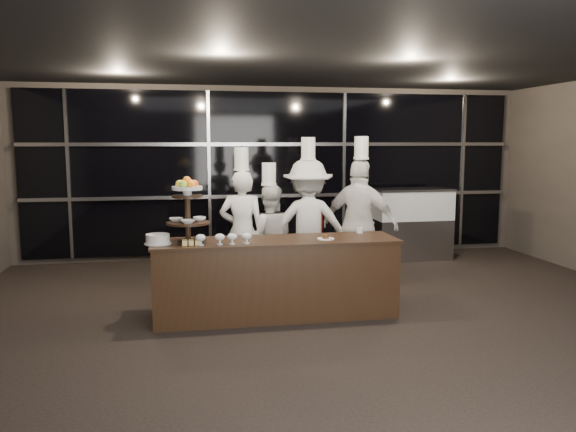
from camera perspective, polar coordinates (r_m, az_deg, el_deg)
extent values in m
plane|color=black|center=(5.49, 7.76, -14.39)|extent=(10.00, 10.00, 0.00)
plane|color=black|center=(5.18, 8.38, 18.09)|extent=(10.00, 10.00, 0.00)
plane|color=#473F38|center=(9.98, -1.11, 4.43)|extent=(9.00, 0.00, 9.00)
cube|color=black|center=(9.92, -1.05, 4.41)|extent=(8.60, 0.04, 2.80)
cube|color=#A5A5AA|center=(9.90, -1.00, 2.09)|extent=(8.60, 0.06, 0.06)
cube|color=#A5A5AA|center=(9.85, -1.01, 7.30)|extent=(8.60, 0.06, 0.06)
cube|color=#A5A5AA|center=(9.93, -21.41, 3.90)|extent=(0.05, 0.05, 2.80)
cube|color=#A5A5AA|center=(9.76, -8.01, 4.29)|extent=(0.05, 0.05, 2.80)
cube|color=#A5A5AA|center=(10.15, 5.69, 4.45)|extent=(0.05, 0.05, 2.80)
cube|color=#A5A5AA|center=(11.02, 17.29, 4.39)|extent=(0.05, 0.05, 2.80)
cube|color=black|center=(6.61, -1.24, -6.41)|extent=(2.80, 0.70, 0.90)
cube|color=black|center=(6.52, -1.25, -2.52)|extent=(2.84, 0.74, 0.03)
cylinder|color=black|center=(6.43, -10.09, -2.50)|extent=(0.24, 0.24, 0.03)
cylinder|color=black|center=(6.38, -10.16, 0.46)|extent=(0.06, 0.06, 0.70)
cylinder|color=black|center=(6.40, -10.13, -0.70)|extent=(0.48, 0.48, 0.02)
cylinder|color=black|center=(6.36, -10.19, 1.98)|extent=(0.34, 0.34, 0.02)
cylinder|color=white|center=(6.36, -10.20, 2.36)|extent=(0.10, 0.10, 0.06)
cylinder|color=white|center=(6.35, -10.21, 2.81)|extent=(0.34, 0.34, 0.04)
sphere|color=#E94A13|center=(6.35, -9.50, 3.25)|extent=(0.09, 0.09, 0.09)
sphere|color=#7EA72B|center=(6.42, -9.87, 3.29)|extent=(0.09, 0.09, 0.09)
sphere|color=orange|center=(6.42, -10.58, 3.27)|extent=(0.09, 0.09, 0.09)
sphere|color=yellow|center=(6.35, -10.95, 3.21)|extent=(0.09, 0.09, 0.09)
sphere|color=#87B22D|center=(6.28, -10.58, 3.18)|extent=(0.09, 0.09, 0.09)
sphere|color=orange|center=(6.28, -9.85, 3.19)|extent=(0.09, 0.09, 0.09)
sphere|color=orange|center=(6.35, -10.23, 3.60)|extent=(0.09, 0.09, 0.09)
imported|color=white|center=(6.45, -11.30, -0.36)|extent=(0.16, 0.16, 0.04)
imported|color=white|center=(6.45, -8.99, -0.28)|extent=(0.15, 0.15, 0.05)
imported|color=white|center=(6.27, -10.13, -0.56)|extent=(0.16, 0.16, 0.04)
cylinder|color=silver|center=(6.22, -8.87, -2.91)|extent=(0.07, 0.07, 0.01)
cylinder|color=silver|center=(6.21, -8.88, -2.63)|extent=(0.02, 0.02, 0.05)
ellipsoid|color=silver|center=(6.20, -8.88, -2.19)|extent=(0.11, 0.11, 0.08)
ellipsoid|color=green|center=(6.20, -8.89, -2.14)|extent=(0.08, 0.08, 0.05)
cylinder|color=silver|center=(6.23, -6.94, -2.86)|extent=(0.07, 0.07, 0.01)
cylinder|color=silver|center=(6.22, -6.95, -2.57)|extent=(0.02, 0.02, 0.05)
ellipsoid|color=silver|center=(6.21, -6.95, -2.14)|extent=(0.11, 0.11, 0.08)
ellipsoid|color=red|center=(6.21, -6.95, -2.09)|extent=(0.08, 0.08, 0.05)
cylinder|color=silver|center=(6.24, -5.68, -2.82)|extent=(0.07, 0.07, 0.01)
cylinder|color=silver|center=(6.23, -5.69, -2.54)|extent=(0.02, 0.02, 0.05)
ellipsoid|color=silver|center=(6.22, -5.69, -2.11)|extent=(0.11, 0.11, 0.08)
ellipsoid|color=beige|center=(6.22, -5.69, -2.06)|extent=(0.08, 0.08, 0.05)
cylinder|color=silver|center=(6.25, -4.23, -2.78)|extent=(0.07, 0.07, 0.01)
cylinder|color=silver|center=(6.24, -4.23, -2.50)|extent=(0.02, 0.02, 0.05)
ellipsoid|color=silver|center=(6.24, -4.24, -2.07)|extent=(0.11, 0.11, 0.08)
ellipsoid|color=#522416|center=(6.24, -4.24, -2.02)|extent=(0.08, 0.08, 0.05)
cylinder|color=white|center=(6.39, -13.08, -2.74)|extent=(0.30, 0.30, 0.01)
cylinder|color=white|center=(6.38, -13.09, -2.25)|extent=(0.26, 0.26, 0.10)
cube|color=#EFD275|center=(6.23, -10.45, -2.72)|extent=(0.06, 0.06, 0.05)
cube|color=#EFD275|center=(6.23, -9.80, -2.70)|extent=(0.06, 0.06, 0.05)
cube|color=#EFD275|center=(6.23, -9.16, -2.69)|extent=(0.06, 0.06, 0.05)
cube|color=#EFD275|center=(6.30, -10.45, -2.61)|extent=(0.06, 0.06, 0.05)
cube|color=#EFD275|center=(6.30, -9.81, -2.59)|extent=(0.06, 0.06, 0.05)
cube|color=#EFD275|center=(6.30, -9.17, -2.57)|extent=(0.06, 0.06, 0.05)
cylinder|color=white|center=(6.53, 3.84, -2.33)|extent=(0.20, 0.20, 0.01)
cylinder|color=#4C2814|center=(6.53, 3.84, -2.10)|extent=(0.08, 0.08, 0.04)
cylinder|color=white|center=(7.00, 7.31, -1.46)|extent=(0.08, 0.08, 0.07)
cube|color=#A5A5AA|center=(10.07, 12.46, -2.31)|extent=(1.31, 0.56, 0.70)
cube|color=silver|center=(9.99, 12.56, 1.09)|extent=(1.31, 0.56, 0.50)
cube|color=#FFC67F|center=(9.99, 12.56, 1.09)|extent=(1.22, 0.47, 0.40)
cube|color=#A5A5AA|center=(9.96, 12.60, 2.63)|extent=(1.33, 0.58, 0.04)
imported|color=white|center=(7.57, -4.68, -1.65)|extent=(0.68, 0.53, 1.67)
cylinder|color=white|center=(7.48, -4.76, 5.83)|extent=(0.19, 0.19, 0.30)
cylinder|color=white|center=(7.49, -4.75, 4.72)|extent=(0.21, 0.21, 0.03)
imported|color=white|center=(7.70, -1.93, -2.25)|extent=(0.77, 0.63, 1.47)
cylinder|color=white|center=(7.60, -1.96, 4.32)|extent=(0.19, 0.19, 0.30)
cylinder|color=white|center=(7.61, -1.95, 3.23)|extent=(0.21, 0.21, 0.03)
imported|color=silver|center=(7.72, 2.03, -0.95)|extent=(1.23, 0.78, 1.81)
cylinder|color=white|center=(7.64, 2.06, 6.88)|extent=(0.19, 0.19, 0.30)
cylinder|color=white|center=(7.64, 2.06, 5.79)|extent=(0.21, 0.21, 0.03)
cube|color=#9A1A0B|center=(7.61, 2.22, -1.08)|extent=(0.34, 0.03, 0.67)
imported|color=white|center=(7.77, 7.32, -0.91)|extent=(1.12, 0.98, 1.82)
cylinder|color=white|center=(7.69, 7.46, 6.92)|extent=(0.19, 0.19, 0.30)
cylinder|color=white|center=(7.69, 7.44, 5.84)|extent=(0.21, 0.21, 0.03)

